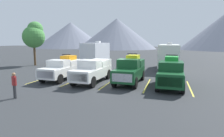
# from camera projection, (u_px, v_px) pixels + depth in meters

# --- Properties ---
(ground_plane) EXTENTS (240.00, 240.00, 0.00)m
(ground_plane) POSITION_uv_depth(u_px,v_px,m) (109.00, 83.00, 18.07)
(ground_plane) COLOR #2D3033
(pickup_truck_a) EXTENTS (2.22, 5.31, 2.48)m
(pickup_truck_a) POSITION_uv_depth(u_px,v_px,m) (63.00, 68.00, 19.53)
(pickup_truck_a) COLOR white
(pickup_truck_a) RESTS_ON ground
(pickup_truck_b) EXTENTS (2.17, 5.84, 2.15)m
(pickup_truck_b) POSITION_uv_depth(u_px,v_px,m) (93.00, 70.00, 18.23)
(pickup_truck_b) COLOR white
(pickup_truck_b) RESTS_ON ground
(pickup_truck_c) EXTENTS (2.18, 5.46, 2.66)m
(pickup_truck_c) POSITION_uv_depth(u_px,v_px,m) (130.00, 70.00, 17.82)
(pickup_truck_c) COLOR #144723
(pickup_truck_c) RESTS_ON ground
(pickup_truck_d) EXTENTS (2.23, 5.27, 2.66)m
(pickup_truck_d) POSITION_uv_depth(u_px,v_px,m) (171.00, 73.00, 16.26)
(pickup_truck_d) COLOR #144723
(pickup_truck_d) RESTS_ON ground
(lot_stripe_a) EXTENTS (0.12, 5.50, 0.01)m
(lot_stripe_a) POSITION_uv_depth(u_px,v_px,m) (44.00, 79.00, 19.88)
(lot_stripe_a) COLOR gold
(lot_stripe_a) RESTS_ON ground
(lot_stripe_b) EXTENTS (0.12, 5.50, 0.01)m
(lot_stripe_b) POSITION_uv_depth(u_px,v_px,m) (75.00, 81.00, 18.91)
(lot_stripe_b) COLOR gold
(lot_stripe_b) RESTS_ON ground
(lot_stripe_c) EXTENTS (0.12, 5.50, 0.01)m
(lot_stripe_c) POSITION_uv_depth(u_px,v_px,m) (109.00, 83.00, 17.95)
(lot_stripe_c) COLOR gold
(lot_stripe_c) RESTS_ON ground
(lot_stripe_d) EXTENTS (0.12, 5.50, 0.01)m
(lot_stripe_d) POSITION_uv_depth(u_px,v_px,m) (147.00, 85.00, 16.99)
(lot_stripe_d) COLOR gold
(lot_stripe_d) RESTS_ON ground
(lot_stripe_e) EXTENTS (0.12, 5.50, 0.01)m
(lot_stripe_e) POSITION_uv_depth(u_px,v_px,m) (190.00, 88.00, 16.02)
(lot_stripe_e) COLOR gold
(lot_stripe_e) RESTS_ON ground
(camper_trailer_a) EXTENTS (2.41, 7.53, 3.83)m
(camper_trailer_a) POSITION_uv_depth(u_px,v_px,m) (96.00, 53.00, 29.11)
(camper_trailer_a) COLOR silver
(camper_trailer_a) RESTS_ON ground
(camper_trailer_b) EXTENTS (2.63, 8.73, 3.64)m
(camper_trailer_b) POSITION_uv_depth(u_px,v_px,m) (169.00, 55.00, 26.32)
(camper_trailer_b) COLOR silver
(camper_trailer_b) RESTS_ON ground
(person_b) EXTENTS (0.37, 0.28, 1.75)m
(person_b) POSITION_uv_depth(u_px,v_px,m) (14.00, 84.00, 12.98)
(person_b) COLOR #3F3F42
(person_b) RESTS_ON ground
(tree_a) EXTENTS (3.39, 3.39, 6.82)m
(tree_a) POSITION_uv_depth(u_px,v_px,m) (34.00, 35.00, 30.22)
(tree_a) COLOR brown
(tree_a) RESTS_ON ground
(mountain_ridge) EXTENTS (124.47, 44.56, 17.41)m
(mountain_ridge) POSITION_uv_depth(u_px,v_px,m) (161.00, 33.00, 91.56)
(mountain_ridge) COLOR slate
(mountain_ridge) RESTS_ON ground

